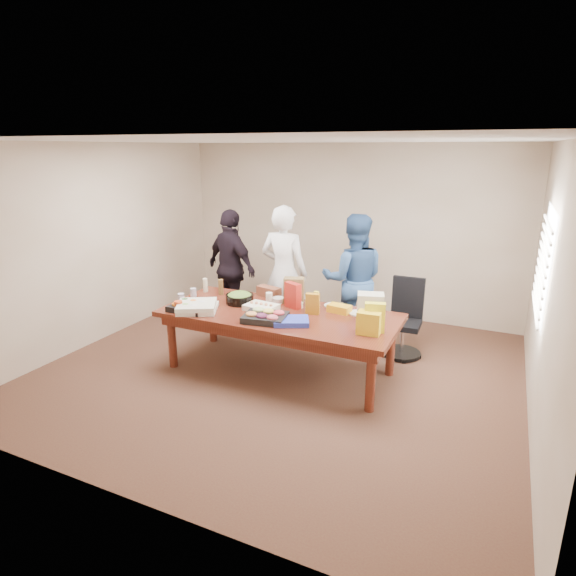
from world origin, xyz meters
The scene contains 39 objects.
floor centered at (0.00, 0.00, -0.01)m, with size 5.50×5.00×0.02m, color #47301E.
ceiling centered at (0.00, 0.00, 2.71)m, with size 5.50×5.00×0.02m, color white.
wall_back centered at (0.00, 2.50, 1.35)m, with size 5.50×0.04×2.70m, color beige.
wall_front centered at (0.00, -2.50, 1.35)m, with size 5.50×0.04×2.70m, color beige.
wall_left centered at (-2.75, 0.00, 1.35)m, with size 0.04×5.00×2.70m, color beige.
wall_right centered at (2.75, 0.00, 1.35)m, with size 0.04×5.00×2.70m, color beige.
window_panel centered at (2.72, 0.60, 1.50)m, with size 0.03×1.40×1.10m, color white.
window_blinds centered at (2.68, 0.60, 1.50)m, with size 0.04×1.36×1.00m, color beige.
conference_table centered at (0.00, 0.00, 0.38)m, with size 2.80×1.20×0.75m, color #4C1C0F.
office_chair centered at (1.27, 1.05, 0.49)m, with size 0.50×0.50×0.98m, color black.
person_center centered at (-0.42, 1.02, 0.95)m, with size 0.69×0.45×1.89m, color white.
person_right centered at (0.52, 1.26, 0.90)m, with size 0.87×0.68×1.80m, color #305488.
person_left centered at (-1.37, 1.19, 0.88)m, with size 1.03×0.43×1.76m, color black.
veggie_tray centered at (-1.02, -0.37, 0.78)m, with size 0.45×0.35×0.07m, color black.
fruit_tray centered at (-0.03, -0.31, 0.79)m, with size 0.48×0.37×0.07m, color black.
sheet_cake centered at (-0.24, 0.00, 0.78)m, with size 0.37×0.28×0.07m, color white.
salad_bowl centered at (-0.61, 0.12, 0.81)m, with size 0.35×0.35×0.11m, color black.
chip_bag_blue centered at (0.28, -0.27, 0.78)m, with size 0.38×0.29×0.06m, color blue.
chip_bag_red centered at (0.07, 0.23, 0.91)m, with size 0.21×0.09×0.31m, color #A81E15.
chip_bag_yellow centered at (1.18, -0.13, 0.91)m, with size 0.21×0.09×0.32m, color #FFF82F.
chip_bag_orange centered at (0.37, 0.12, 0.87)m, with size 0.16×0.07×0.25m, color #C68219.
mayo_jar centered at (-0.28, 0.30, 0.81)m, with size 0.08×0.08×0.13m, color white.
mustard_bottle centered at (0.31, 0.40, 0.84)m, with size 0.07×0.07×0.19m, color yellow.
dressing_bottle centered at (-1.02, 0.34, 0.85)m, with size 0.07×0.07×0.20m, color brown.
ranch_bottle centered at (-1.28, 0.35, 0.84)m, with size 0.06×0.06×0.19m, color #EFE7BF.
banana_bunch centered at (0.64, 0.31, 0.79)m, with size 0.27×0.16×0.09m, color #F1AE19.
bread_loaf centered at (-0.40, 0.52, 0.81)m, with size 0.32×0.14×0.13m, color brown.
kraft_bag centered at (0.01, 0.41, 0.91)m, with size 0.25×0.14×0.33m, color olive.
red_cup centered at (-1.11, -0.46, 0.81)m, with size 0.10×0.10×0.13m, color #D64920.
clear_cup_a centered at (-1.30, -0.15, 0.81)m, with size 0.08×0.08×0.11m, color silver.
clear_cup_b centered at (-1.30, 0.11, 0.81)m, with size 0.08×0.08×0.11m, color silver.
pizza_box_lower centered at (-0.92, -0.34, 0.78)m, with size 0.44×0.44×0.05m, color white.
pizza_box_upper centered at (-0.92, -0.36, 0.83)m, with size 0.44×0.44×0.05m, color silver.
plate_a centered at (0.87, 0.36, 0.76)m, with size 0.24×0.24×0.01m, color white.
plate_b centered at (0.49, 0.50, 0.76)m, with size 0.22×0.22×0.01m, color white.
dip_bowl_a centered at (0.11, 0.26, 0.78)m, with size 0.16×0.16×0.06m, color silver.
dip_bowl_b centered at (-0.18, 0.35, 0.78)m, with size 0.15×0.15×0.06m, color white.
grocery_bag_white centered at (1.04, 0.21, 0.90)m, with size 0.29×0.21×0.31m, color #ECF0CE.
grocery_bag_yellow centered at (1.14, -0.20, 0.87)m, with size 0.24×0.17×0.24m, color yellow.
Camera 1 is at (2.31, -4.79, 2.63)m, focal length 29.69 mm.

